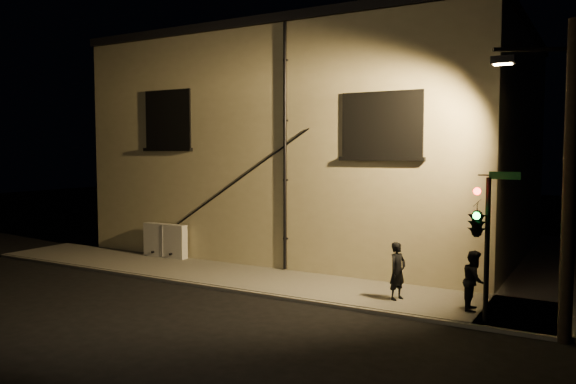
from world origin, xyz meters
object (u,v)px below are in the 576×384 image
Objects in this scene: traffic_signal at (478,221)px; utility_cabinet at (165,240)px; pedestrian_b at (474,280)px; pedestrian_a at (398,271)px; streetlamp_pole at (565,173)px.

utility_cabinet is at bearing 168.20° from traffic_signal.
pedestrian_b is 1.90m from traffic_signal.
traffic_signal reaches higher than pedestrian_a.
traffic_signal is (2.27, -0.96, 1.62)m from pedestrian_a.
utility_cabinet is 14.43m from streetlamp_pole.
utility_cabinet is at bearing 100.61° from pedestrian_a.
streetlamp_pole reaches higher than pedestrian_b.
pedestrian_b is 0.22× the size of streetlamp_pole.
pedestrian_a is at bearing 157.05° from traffic_signal.
pedestrian_a is 0.23× the size of streetlamp_pole.
pedestrian_b is 0.43× the size of traffic_signal.
utility_cabinet is 9.90m from pedestrian_a.
utility_cabinet is at bearing 169.03° from streetlamp_pole.
traffic_signal reaches higher than pedestrian_b.
traffic_signal is at bearing -11.80° from utility_cabinet.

